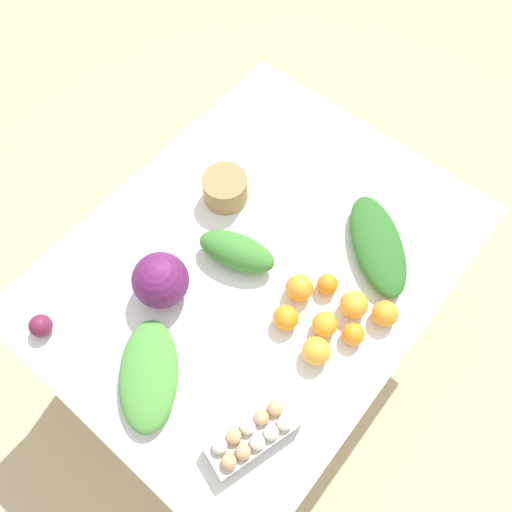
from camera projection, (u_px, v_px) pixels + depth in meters
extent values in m
plane|color=#C6B289|center=(256.00, 330.00, 2.21)|extent=(8.00, 8.00, 0.00)
cube|color=silver|center=(256.00, 261.00, 1.57)|extent=(1.35, 1.05, 0.03)
cylinder|color=tan|center=(264.00, 142.00, 2.24)|extent=(0.06, 0.06, 0.70)
cylinder|color=tan|center=(51.00, 347.00, 1.82)|extent=(0.06, 0.06, 0.70)
cylinder|color=tan|center=(445.00, 261.00, 1.97)|extent=(0.06, 0.06, 0.70)
sphere|color=#601E5B|center=(161.00, 280.00, 1.43)|extent=(0.17, 0.17, 0.17)
cube|color=#B7B7B2|center=(253.00, 436.00, 1.30)|extent=(0.26, 0.17, 0.06)
sphere|color=tan|center=(229.00, 462.00, 1.23)|extent=(0.04, 0.04, 0.04)
sphere|color=tan|center=(243.00, 452.00, 1.24)|extent=(0.04, 0.04, 0.04)
sphere|color=white|center=(257.00, 442.00, 1.25)|extent=(0.04, 0.04, 0.04)
sphere|color=white|center=(271.00, 432.00, 1.26)|extent=(0.04, 0.04, 0.04)
sphere|color=white|center=(285.00, 423.00, 1.27)|extent=(0.04, 0.04, 0.04)
sphere|color=white|center=(220.00, 446.00, 1.25)|extent=(0.04, 0.04, 0.04)
sphere|color=tan|center=(234.00, 436.00, 1.26)|extent=(0.04, 0.04, 0.04)
sphere|color=white|center=(248.00, 427.00, 1.27)|extent=(0.04, 0.04, 0.04)
sphere|color=tan|center=(262.00, 418.00, 1.28)|extent=(0.04, 0.04, 0.04)
sphere|color=tan|center=(275.00, 408.00, 1.29)|extent=(0.04, 0.04, 0.04)
cylinder|color=#A87F51|center=(225.00, 189.00, 1.61)|extent=(0.15, 0.15, 0.10)
ellipsoid|color=#2D6B28|center=(378.00, 245.00, 1.54)|extent=(0.35, 0.37, 0.07)
ellipsoid|color=#4C933D|center=(149.00, 374.00, 1.36)|extent=(0.34, 0.33, 0.07)
ellipsoid|color=#3D8433|center=(237.00, 251.00, 1.51)|extent=(0.18, 0.27, 0.10)
sphere|color=maroon|center=(41.00, 326.00, 1.43)|extent=(0.07, 0.07, 0.07)
sphere|color=orange|center=(286.00, 318.00, 1.43)|extent=(0.08, 0.08, 0.08)
sphere|color=#F9A833|center=(354.00, 304.00, 1.45)|extent=(0.08, 0.08, 0.08)
sphere|color=#F9A833|center=(316.00, 351.00, 1.39)|extent=(0.08, 0.08, 0.08)
sphere|color=orange|center=(299.00, 288.00, 1.47)|extent=(0.08, 0.08, 0.08)
sphere|color=orange|center=(327.00, 284.00, 1.48)|extent=(0.06, 0.06, 0.06)
sphere|color=orange|center=(353.00, 334.00, 1.41)|extent=(0.07, 0.07, 0.07)
sphere|color=orange|center=(385.00, 314.00, 1.44)|extent=(0.08, 0.08, 0.08)
sphere|color=orange|center=(325.00, 324.00, 1.42)|extent=(0.07, 0.07, 0.07)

